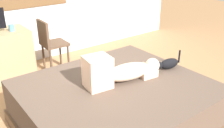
{
  "coord_description": "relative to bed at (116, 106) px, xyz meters",
  "views": [
    {
      "loc": [
        -1.56,
        -1.99,
        1.86
      ],
      "look_at": [
        0.06,
        0.11,
        0.67
      ],
      "focal_mm": 41.38,
      "sensor_mm": 36.0,
      "label": 1
    }
  ],
  "objects": [
    {
      "name": "cat",
      "position": [
        0.76,
        -0.06,
        0.33
      ],
      "size": [
        0.36,
        0.15,
        0.21
      ],
      "color": "black",
      "rests_on": "bed"
    },
    {
      "name": "desk",
      "position": [
        -0.66,
        2.02,
        0.11
      ],
      "size": [
        0.9,
        0.56,
        0.74
      ],
      "color": "#997A56",
      "rests_on": "ground"
    },
    {
      "name": "bed",
      "position": [
        0.0,
        0.0,
        0.0
      ],
      "size": [
        1.96,
        1.76,
        0.52
      ],
      "color": "brown",
      "rests_on": "ground"
    },
    {
      "name": "chair_by_desk",
      "position": [
        0.07,
        1.78,
        0.25
      ],
      "size": [
        0.39,
        0.39,
        0.86
      ],
      "color": "#4C3828",
      "rests_on": "ground"
    },
    {
      "name": "person_lying",
      "position": [
        0.11,
        0.05,
        0.38
      ],
      "size": [
        0.94,
        0.36,
        0.34
      ],
      "color": "#CCB299",
      "rests_on": "bed"
    },
    {
      "name": "ground_plane",
      "position": [
        0.04,
        0.09,
        -0.26
      ],
      "size": [
        16.0,
        16.0,
        0.0
      ],
      "primitive_type": "plane",
      "color": "olive"
    },
    {
      "name": "cup",
      "position": [
        -0.44,
        1.93,
        0.53
      ],
      "size": [
        0.08,
        0.08,
        0.1
      ],
      "primitive_type": "cylinder",
      "color": "teal",
      "rests_on": "desk"
    }
  ]
}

